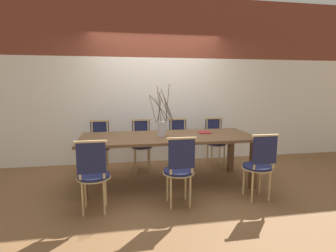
% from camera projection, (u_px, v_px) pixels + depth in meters
% --- Properties ---
extents(ground_plane, '(16.00, 16.00, 0.00)m').
position_uv_depth(ground_plane, '(168.00, 183.00, 4.11)').
color(ground_plane, brown).
extents(wall_rear, '(12.00, 0.06, 3.20)m').
position_uv_depth(wall_rear, '(156.00, 81.00, 5.14)').
color(wall_rear, white).
rests_on(wall_rear, ground_plane).
extents(dining_table, '(2.63, 1.03, 0.76)m').
position_uv_depth(dining_table, '(168.00, 141.00, 4.01)').
color(dining_table, brown).
rests_on(dining_table, ground_plane).
extents(chair_near_leftend, '(0.40, 0.40, 0.91)m').
position_uv_depth(chair_near_leftend, '(93.00, 173.00, 3.09)').
color(chair_near_leftend, '#1E234C').
rests_on(chair_near_leftend, ground_plane).
extents(chair_near_left, '(0.40, 0.40, 0.91)m').
position_uv_depth(chair_near_left, '(179.00, 168.00, 3.27)').
color(chair_near_left, '#1E234C').
rests_on(chair_near_left, ground_plane).
extents(chair_near_center, '(0.40, 0.40, 0.91)m').
position_uv_depth(chair_near_center, '(259.00, 164.00, 3.46)').
color(chair_near_center, '#1E234C').
rests_on(chair_near_center, ground_plane).
extents(chair_far_leftend, '(0.40, 0.40, 0.91)m').
position_uv_depth(chair_far_leftend, '(100.00, 144.00, 4.61)').
color(chair_far_leftend, '#1E234C').
rests_on(chair_far_leftend, ground_plane).
extents(chair_far_left, '(0.40, 0.40, 0.91)m').
position_uv_depth(chair_far_left, '(142.00, 143.00, 4.74)').
color(chair_far_left, '#1E234C').
rests_on(chair_far_left, ground_plane).
extents(chair_far_center, '(0.40, 0.40, 0.91)m').
position_uv_depth(chair_far_center, '(179.00, 141.00, 4.86)').
color(chair_far_center, '#1E234C').
rests_on(chair_far_center, ground_plane).
extents(chair_far_right, '(0.40, 0.40, 0.91)m').
position_uv_depth(chair_far_right, '(215.00, 140.00, 4.98)').
color(chair_far_right, '#1E234C').
rests_on(chair_far_right, ground_plane).
extents(vase_centerpiece, '(0.38, 0.30, 0.79)m').
position_uv_depth(vase_centerpiece, '(162.00, 127.00, 3.93)').
color(vase_centerpiece, silver).
rests_on(vase_centerpiece, dining_table).
extents(book_stack, '(0.21, 0.22, 0.01)m').
position_uv_depth(book_stack, '(205.00, 132.00, 4.24)').
color(book_stack, maroon).
rests_on(book_stack, dining_table).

